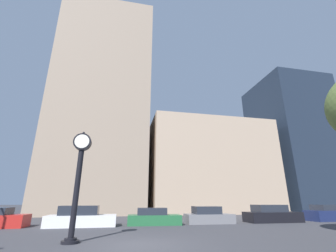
{
  "coord_description": "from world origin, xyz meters",
  "views": [
    {
      "loc": [
        -0.88,
        -10.46,
        1.76
      ],
      "look_at": [
        3.54,
        10.8,
        8.97
      ],
      "focal_mm": 24.0,
      "sensor_mm": 36.0,
      "label": 1
    }
  ],
  "objects_px": {
    "car_grey": "(208,216)",
    "street_clock": "(78,175)",
    "car_white": "(81,218)",
    "car_green": "(154,218)",
    "car_black": "(272,215)",
    "car_navy": "(330,214)"
  },
  "relations": [
    {
      "from": "car_grey",
      "to": "street_clock",
      "type": "bearing_deg",
      "value": -139.05
    },
    {
      "from": "street_clock",
      "to": "car_white",
      "type": "xyz_separation_m",
      "value": [
        -0.62,
        6.81,
        -2.3
      ]
    },
    {
      "from": "car_white",
      "to": "car_green",
      "type": "bearing_deg",
      "value": 1.47
    },
    {
      "from": "car_black",
      "to": "car_navy",
      "type": "relative_size",
      "value": 1.03
    },
    {
      "from": "car_white",
      "to": "car_black",
      "type": "distance_m",
      "value": 15.47
    },
    {
      "from": "car_grey",
      "to": "car_black",
      "type": "distance_m",
      "value": 5.7
    },
    {
      "from": "car_white",
      "to": "car_grey",
      "type": "distance_m",
      "value": 9.78
    },
    {
      "from": "car_grey",
      "to": "car_navy",
      "type": "bearing_deg",
      "value": 2.47
    },
    {
      "from": "car_black",
      "to": "street_clock",
      "type": "bearing_deg",
      "value": -153.78
    },
    {
      "from": "street_clock",
      "to": "car_green",
      "type": "bearing_deg",
      "value": 56.34
    },
    {
      "from": "car_green",
      "to": "car_grey",
      "type": "xyz_separation_m",
      "value": [
        4.53,
        0.27,
        0.03
      ]
    },
    {
      "from": "car_black",
      "to": "car_navy",
      "type": "bearing_deg",
      "value": 2.2
    },
    {
      "from": "car_white",
      "to": "car_green",
      "type": "distance_m",
      "value": 5.24
    },
    {
      "from": "car_white",
      "to": "car_navy",
      "type": "height_order",
      "value": "car_white"
    },
    {
      "from": "car_white",
      "to": "street_clock",
      "type": "bearing_deg",
      "value": -84.77
    },
    {
      "from": "car_grey",
      "to": "car_black",
      "type": "xyz_separation_m",
      "value": [
        5.7,
        -0.19,
        0.05
      ]
    },
    {
      "from": "car_black",
      "to": "car_white",
      "type": "bearing_deg",
      "value": -178.3
    },
    {
      "from": "car_green",
      "to": "car_black",
      "type": "bearing_deg",
      "value": 3.74
    },
    {
      "from": "street_clock",
      "to": "car_grey",
      "type": "distance_m",
      "value": 11.88
    },
    {
      "from": "street_clock",
      "to": "car_navy",
      "type": "bearing_deg",
      "value": 18.88
    },
    {
      "from": "street_clock",
      "to": "car_navy",
      "type": "height_order",
      "value": "street_clock"
    },
    {
      "from": "car_navy",
      "to": "street_clock",
      "type": "bearing_deg",
      "value": -164.47
    }
  ]
}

